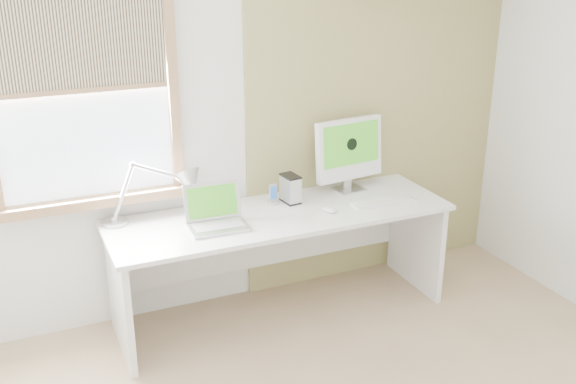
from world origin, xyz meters
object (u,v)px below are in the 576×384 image
desk (277,237)px  imac (349,151)px  laptop (216,216)px  desk_lamp (176,187)px  external_drive (290,189)px

desk → imac: (0.60, 0.15, 0.48)m
laptop → imac: size_ratio=0.69×
desk_lamp → imac: 1.22m
laptop → imac: imac is taller
imac → desk: bearing=-166.4°
external_drive → imac: 0.51m
desk → external_drive: (0.13, 0.09, 0.29)m
desk_lamp → laptop: desk_lamp is taller
desk → desk_lamp: bearing=168.9°
desk_lamp → imac: bearing=1.1°
laptop → external_drive: size_ratio=1.90×
desk → laptop: bearing=-169.6°
desk_lamp → laptop: 0.31m
desk → imac: imac is taller
desk → desk_lamp: size_ratio=3.28×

